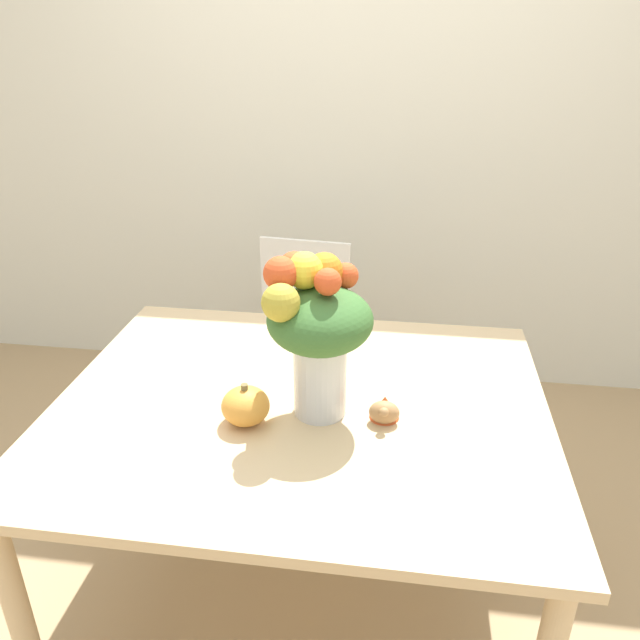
# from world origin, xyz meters

# --- Properties ---
(ground_plane) EXTENTS (12.00, 12.00, 0.00)m
(ground_plane) POSITION_xyz_m (0.00, 0.00, 0.00)
(ground_plane) COLOR tan
(wall_back) EXTENTS (8.00, 0.06, 2.70)m
(wall_back) POSITION_xyz_m (0.00, 1.56, 1.35)
(wall_back) COLOR silver
(wall_back) RESTS_ON ground_plane
(dining_table) EXTENTS (1.35, 1.10, 0.77)m
(dining_table) POSITION_xyz_m (0.00, 0.00, 0.68)
(dining_table) COLOR #D1B284
(dining_table) RESTS_ON ground_plane
(flower_vase) EXTENTS (0.27, 0.27, 0.44)m
(flower_vase) POSITION_xyz_m (0.05, -0.04, 1.02)
(flower_vase) COLOR silver
(flower_vase) RESTS_ON dining_table
(pumpkin) EXTENTS (0.13, 0.13, 0.12)m
(pumpkin) POSITION_xyz_m (-0.12, -0.11, 0.82)
(pumpkin) COLOR gold
(pumpkin) RESTS_ON dining_table
(turkey_figurine) EXTENTS (0.08, 0.11, 0.07)m
(turkey_figurine) POSITION_xyz_m (0.23, -0.05, 0.80)
(turkey_figurine) COLOR #A87A4C
(turkey_figurine) RESTS_ON dining_table
(dining_chair_near_window) EXTENTS (0.46, 0.46, 0.88)m
(dining_chair_near_window) POSITION_xyz_m (-0.17, 0.92, 0.47)
(dining_chair_near_window) COLOR white
(dining_chair_near_window) RESTS_ON ground_plane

